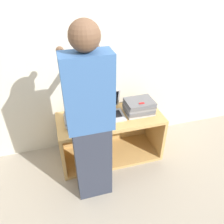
% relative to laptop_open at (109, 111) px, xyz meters
% --- Properties ---
extents(ground_plane, '(12.00, 12.00, 0.00)m').
position_rel_laptop_open_xyz_m(ground_plane, '(0.00, -0.32, -0.64)').
color(ground_plane, '#9E9384').
extents(wall_back, '(8.00, 0.05, 2.40)m').
position_rel_laptop_open_xyz_m(wall_back, '(0.00, 0.32, 0.56)').
color(wall_back, beige).
rests_on(wall_back, ground_plane).
extents(cart, '(1.21, 0.53, 0.59)m').
position_rel_laptop_open_xyz_m(cart, '(0.00, 0.01, -0.35)').
color(cart, tan).
rests_on(cart, ground_plane).
extents(laptop_open, '(0.32, 0.33, 0.26)m').
position_rel_laptop_open_xyz_m(laptop_open, '(0.00, 0.00, 0.00)').
color(laptop_open, '#B7B7BC').
rests_on(laptop_open, cart).
extents(laptop_stack_left, '(0.33, 0.27, 0.08)m').
position_rel_laptop_open_xyz_m(laptop_stack_left, '(-0.35, -0.05, -0.01)').
color(laptop_stack_left, gray).
rests_on(laptop_stack_left, cart).
extents(laptop_stack_right, '(0.34, 0.26, 0.16)m').
position_rel_laptop_open_xyz_m(laptop_stack_right, '(0.35, -0.05, 0.03)').
color(laptop_stack_right, '#B7B7BC').
rests_on(laptop_stack_right, cart).
extents(person, '(0.40, 0.53, 1.74)m').
position_rel_laptop_open_xyz_m(person, '(-0.30, -0.50, 0.24)').
color(person, '#2D3342').
rests_on(person, ground_plane).
extents(inventory_tag, '(0.06, 0.02, 0.01)m').
position_rel_laptop_open_xyz_m(inventory_tag, '(0.35, -0.12, 0.11)').
color(inventory_tag, red).
rests_on(inventory_tag, laptop_stack_right).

